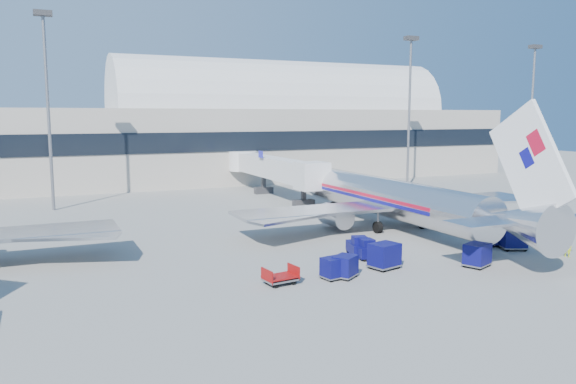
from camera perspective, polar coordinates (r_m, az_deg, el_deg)
name	(u,v)px	position (r m, az deg, el deg)	size (l,w,h in m)	color
ground	(326,249)	(46.86, 3.84, -5.75)	(260.00, 260.00, 0.00)	gray
terminal	(89,137)	(96.55, -19.55, 5.28)	(170.00, 28.15, 21.00)	#B2AA9E
airliner_main	(395,199)	(55.24, 10.86, -0.72)	(32.00, 37.26, 12.07)	silver
jetbridge_near	(269,167)	(77.04, -1.89, 2.53)	(4.40, 27.50, 6.25)	silver
mast_west	(47,81)	(70.33, -23.32, 10.27)	(2.00, 1.20, 22.60)	slate
mast_east	(410,90)	(87.12, 12.27, 10.11)	(2.00, 1.20, 22.60)	slate
mast_far_east	(533,93)	(103.86, 23.60, 9.24)	(2.00, 1.20, 22.60)	slate
barrier_near	(477,222)	(58.71, 18.63, -2.94)	(3.00, 0.55, 0.90)	#9E9E96
barrier_mid	(502,220)	(60.98, 20.91, -2.66)	(3.00, 0.55, 0.90)	#9E9E96
barrier_far	(526,218)	(63.33, 23.03, -2.40)	(3.00, 0.55, 0.90)	#9E9E96
tug_lead	(372,250)	(43.71, 8.51, -5.82)	(2.59, 1.51, 1.61)	#0A0A4B
tug_right	(498,237)	(50.70, 20.53, -4.35)	(2.76, 2.19, 1.61)	#0A0A4B
tug_left	(358,246)	(44.65, 7.09, -5.49)	(1.87, 2.75, 1.64)	#0A0A4B
cart_train_a	(384,255)	(41.10, 9.77, -6.35)	(2.44, 2.09, 1.86)	#0A0A4B
cart_train_b	(345,266)	(38.54, 5.82, -7.49)	(2.19, 2.09, 1.54)	#0A0A4B
cart_train_c	(334,268)	(38.22, 4.72, -7.66)	(1.87, 1.54, 1.48)	#0A0A4B
cart_solo_near	(477,255)	(43.25, 18.67, -6.04)	(2.38, 2.13, 1.72)	#0A0A4B
cart_solo_far	(514,239)	(49.75, 21.96, -4.43)	(2.39, 2.17, 1.72)	#0A0A4B
cart_open_red	(281,278)	(37.02, -0.75, -8.75)	(2.31, 1.77, 0.57)	slate
ramp_worker	(568,247)	(48.98, 26.53, -4.99)	(0.59, 0.39, 1.63)	#BAD616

